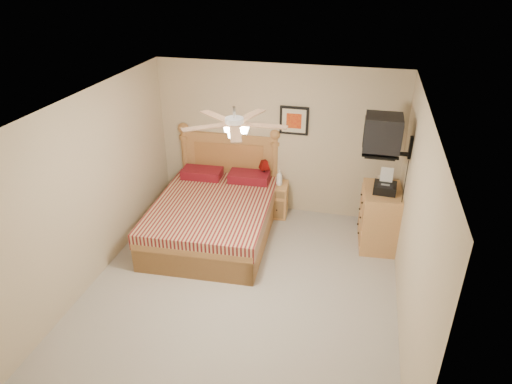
% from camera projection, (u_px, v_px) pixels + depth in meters
% --- Properties ---
extents(floor, '(4.50, 4.50, 0.00)m').
position_uv_depth(floor, '(242.00, 287.00, 6.09)').
color(floor, '#A09A91').
rests_on(floor, ground).
extents(ceiling, '(4.00, 4.50, 0.04)m').
position_uv_depth(ceiling, '(239.00, 105.00, 4.94)').
color(ceiling, white).
rests_on(ceiling, ground).
extents(wall_back, '(4.00, 0.04, 2.50)m').
position_uv_depth(wall_back, '(277.00, 141.00, 7.45)').
color(wall_back, '#BEAD8C').
rests_on(wall_back, ground).
extents(wall_front, '(4.00, 0.04, 2.50)m').
position_uv_depth(wall_front, '(166.00, 342.00, 3.57)').
color(wall_front, '#BEAD8C').
rests_on(wall_front, ground).
extents(wall_left, '(0.04, 4.50, 2.50)m').
position_uv_depth(wall_left, '(93.00, 188.00, 5.93)').
color(wall_left, '#BEAD8C').
rests_on(wall_left, ground).
extents(wall_right, '(0.04, 4.50, 2.50)m').
position_uv_depth(wall_right, '(413.00, 226.00, 5.10)').
color(wall_right, '#BEAD8C').
rests_on(wall_right, ground).
extents(bed, '(1.81, 2.31, 1.45)m').
position_uv_depth(bed, '(212.00, 195.00, 6.88)').
color(bed, '#A86A3D').
rests_on(bed, ground).
extents(nightstand, '(0.56, 0.44, 0.58)m').
position_uv_depth(nightstand, '(271.00, 199.00, 7.69)').
color(nightstand, '#B9794A').
rests_on(nightstand, ground).
extents(table_lamp, '(0.24, 0.24, 0.38)m').
position_uv_depth(table_lamp, '(264.00, 171.00, 7.54)').
color(table_lamp, '#580604').
rests_on(table_lamp, nightstand).
extents(lotion_bottle, '(0.12, 0.12, 0.27)m').
position_uv_depth(lotion_bottle, '(279.00, 178.00, 7.46)').
color(lotion_bottle, white).
rests_on(lotion_bottle, nightstand).
extents(framed_picture, '(0.46, 0.04, 0.46)m').
position_uv_depth(framed_picture, '(294.00, 121.00, 7.21)').
color(framed_picture, black).
rests_on(framed_picture, wall_back).
extents(dresser, '(0.59, 0.81, 0.92)m').
position_uv_depth(dresser, '(380.00, 218.00, 6.81)').
color(dresser, '#AB7F4C').
rests_on(dresser, ground).
extents(fax_machine, '(0.33, 0.35, 0.33)m').
position_uv_depth(fax_machine, '(386.00, 182.00, 6.48)').
color(fax_machine, black).
rests_on(fax_machine, dresser).
extents(magazine_lower, '(0.25, 0.31, 0.03)m').
position_uv_depth(magazine_lower, '(378.00, 180.00, 6.88)').
color(magazine_lower, beige).
rests_on(magazine_lower, dresser).
extents(magazine_upper, '(0.23, 0.28, 0.02)m').
position_uv_depth(magazine_upper, '(379.00, 178.00, 6.89)').
color(magazine_upper, gray).
rests_on(magazine_upper, magazine_lower).
extents(wall_tv, '(0.56, 0.46, 0.58)m').
position_uv_depth(wall_tv, '(394.00, 136.00, 6.05)').
color(wall_tv, black).
rests_on(wall_tv, wall_right).
extents(ceiling_fan, '(1.14, 1.14, 0.28)m').
position_uv_depth(ceiling_fan, '(234.00, 123.00, 4.83)').
color(ceiling_fan, white).
rests_on(ceiling_fan, ceiling).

